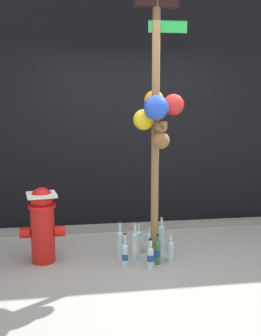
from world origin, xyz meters
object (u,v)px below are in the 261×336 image
at_px(bottle_7, 158,252).
at_px(bottle_8, 150,257).
at_px(fire_hydrant, 43,223).
at_px(bottle_6, 120,242).
at_px(bottle_3, 161,237).
at_px(bottle_0, 171,250).
at_px(bottle_2, 135,246).
at_px(bottle_1, 125,255).
at_px(memorial_post, 157,97).
at_px(bottle_4, 149,242).
at_px(bottle_5, 139,240).

distance_m(bottle_7, bottle_8, 0.15).
relative_size(fire_hydrant, bottle_6, 2.03).
bearing_deg(bottle_3, bottle_0, -85.81).
distance_m(bottle_2, bottle_7, 0.26).
relative_size(bottle_0, bottle_6, 0.79).
distance_m(bottle_3, bottle_7, 0.41).
bearing_deg(bottle_3, fire_hydrant, -174.22).
bearing_deg(bottle_0, fire_hydrant, 171.91).
bearing_deg(bottle_6, bottle_1, -86.59).
bearing_deg(memorial_post, bottle_4, 93.55).
bearing_deg(fire_hydrant, memorial_post, -8.38).
distance_m(bottle_0, bottle_2, 0.39).
bearing_deg(memorial_post, bottle_5, 114.75).
relative_size(bottle_3, bottle_6, 0.97).
height_order(fire_hydrant, bottle_7, fire_hydrant).
relative_size(bottle_5, bottle_8, 1.13).
distance_m(bottle_2, bottle_4, 0.28).
height_order(memorial_post, bottle_5, memorial_post).
bearing_deg(memorial_post, bottle_1, -166.05).
xyz_separation_m(fire_hydrant, bottle_6, (0.84, 0.02, -0.26)).
height_order(bottle_3, bottle_4, bottle_3).
bearing_deg(bottle_7, bottle_6, 142.86).
distance_m(bottle_0, bottle_3, 0.33).
height_order(bottle_2, bottle_3, bottle_2).
bearing_deg(bottle_4, bottle_7, -86.58).
height_order(bottle_2, bottle_7, bottle_2).
bearing_deg(bottle_0, bottle_3, 94.19).
bearing_deg(bottle_1, fire_hydrant, 162.94).
bearing_deg(bottle_0, bottle_7, -158.55).
bearing_deg(bottle_8, fire_hydrant, 161.75).
relative_size(memorial_post, bottle_4, 9.93).
xyz_separation_m(bottle_0, bottle_5, (-0.30, 0.31, 0.01)).
relative_size(bottle_1, bottle_4, 1.19).
distance_m(bottle_5, bottle_7, 0.39).
height_order(memorial_post, bottle_8, memorial_post).
xyz_separation_m(bottle_0, bottle_2, (-0.38, 0.08, 0.03)).
relative_size(fire_hydrant, bottle_0, 2.56).
xyz_separation_m(bottle_1, bottle_5, (0.21, 0.38, 0.01)).
distance_m(memorial_post, bottle_1, 1.66).
bearing_deg(bottle_1, bottle_5, 60.74).
bearing_deg(bottle_4, bottle_5, 167.90).
xyz_separation_m(bottle_6, bottle_8, (0.27, -0.38, -0.03)).
relative_size(bottle_3, bottle_4, 1.30).
bearing_deg(bottle_7, bottle_1, -178.92).
distance_m(fire_hydrant, bottle_3, 1.37).
relative_size(bottle_3, bottle_5, 1.08).
bearing_deg(bottle_2, memorial_post, -17.35).
xyz_separation_m(fire_hydrant, bottle_7, (1.20, -0.26, -0.29)).
height_order(memorial_post, fire_hydrant, memorial_post).
height_order(memorial_post, bottle_6, memorial_post).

